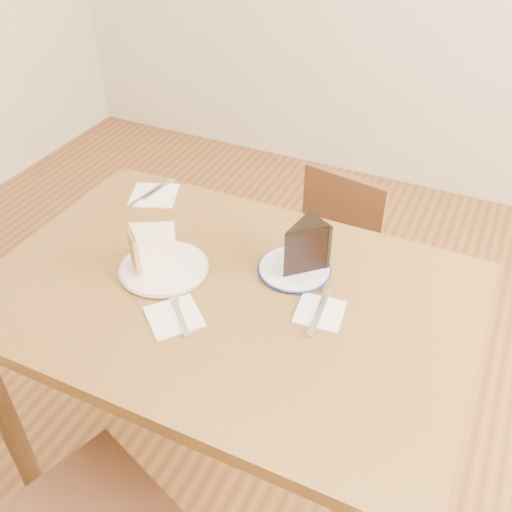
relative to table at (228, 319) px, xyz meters
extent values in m
plane|color=#4C2B14|center=(0.00, 0.00, -0.65)|extent=(4.00, 4.00, 0.00)
cube|color=#472E13|center=(0.00, 0.00, 0.08)|extent=(1.20, 0.80, 0.04)
cylinder|color=black|center=(-0.54, -0.34, -0.30)|extent=(0.06, 0.06, 0.71)
cylinder|color=black|center=(-0.54, 0.34, -0.30)|extent=(0.06, 0.06, 0.71)
cylinder|color=black|center=(0.54, 0.34, -0.30)|extent=(0.06, 0.06, 0.71)
cylinder|color=#361C10|center=(-0.18, -0.35, -0.44)|extent=(0.04, 0.04, 0.42)
cube|color=#351D10|center=(0.06, 0.54, -0.26)|extent=(0.42, 0.42, 0.04)
cylinder|color=#351D10|center=(0.23, 0.66, -0.47)|extent=(0.03, 0.03, 0.37)
cylinder|color=#351D10|center=(-0.07, 0.71, -0.47)|extent=(0.03, 0.03, 0.37)
cylinder|color=#351D10|center=(0.18, 0.36, -0.47)|extent=(0.03, 0.03, 0.37)
cylinder|color=#351D10|center=(-0.12, 0.41, -0.47)|extent=(0.03, 0.03, 0.37)
cube|color=#351D10|center=(0.08, 0.70, -0.08)|extent=(0.31, 0.08, 0.32)
cylinder|color=white|center=(-0.18, 0.00, 0.10)|extent=(0.22, 0.22, 0.01)
cylinder|color=white|center=(0.12, 0.14, 0.10)|extent=(0.18, 0.18, 0.01)
cube|color=white|center=(-0.07, -0.14, 0.10)|extent=(0.17, 0.17, 0.00)
cube|color=white|center=(0.24, 0.02, 0.10)|extent=(0.12, 0.12, 0.00)
cube|color=white|center=(-0.41, 0.29, 0.10)|extent=(0.18, 0.18, 0.00)
cube|color=white|center=(-0.05, -0.13, 0.10)|extent=(0.11, 0.11, 0.00)
cube|color=silver|center=(0.24, 0.02, 0.10)|extent=(0.03, 0.17, 0.00)
cube|color=silver|center=(-0.41, 0.32, 0.10)|extent=(0.03, 0.14, 0.00)
cube|color=silver|center=(-0.43, 0.27, 0.10)|extent=(0.04, 0.16, 0.00)
camera|label=1|loc=(0.52, -0.92, 1.04)|focal=40.00mm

